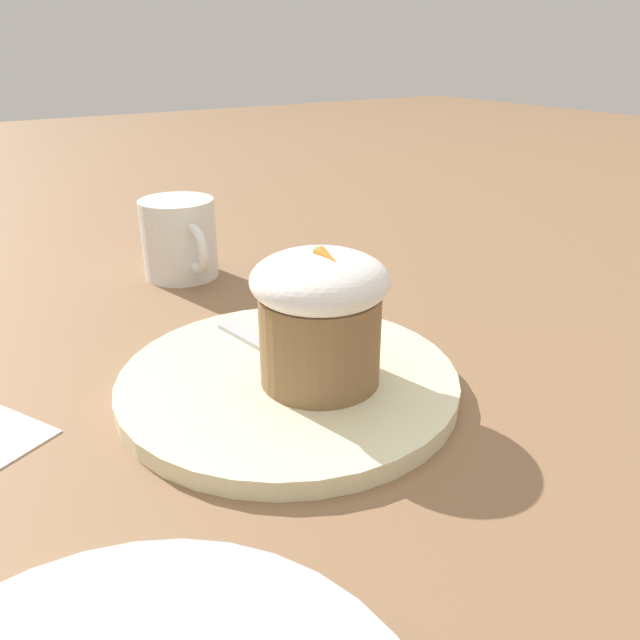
# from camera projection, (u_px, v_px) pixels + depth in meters

# --- Properties ---
(ground_plane) EXTENTS (4.00, 4.00, 0.00)m
(ground_plane) POSITION_uv_depth(u_px,v_px,m) (289.00, 389.00, 0.49)
(ground_plane) COLOR #846042
(dessert_plate) EXTENTS (0.26, 0.26, 0.01)m
(dessert_plate) POSITION_uv_depth(u_px,v_px,m) (288.00, 381.00, 0.49)
(dessert_plate) COLOR beige
(dessert_plate) RESTS_ON ground_plane
(carrot_cake) EXTENTS (0.10, 0.10, 0.11)m
(carrot_cake) POSITION_uv_depth(u_px,v_px,m) (320.00, 314.00, 0.45)
(carrot_cake) COLOR olive
(carrot_cake) RESTS_ON dessert_plate
(spoon) EXTENTS (0.12, 0.05, 0.01)m
(spoon) POSITION_uv_depth(u_px,v_px,m) (287.00, 355.00, 0.50)
(spoon) COLOR #B7B7BC
(spoon) RESTS_ON dessert_plate
(coffee_cup) EXTENTS (0.12, 0.08, 0.09)m
(coffee_cup) POSITION_uv_depth(u_px,v_px,m) (180.00, 239.00, 0.70)
(coffee_cup) COLOR white
(coffee_cup) RESTS_ON ground_plane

